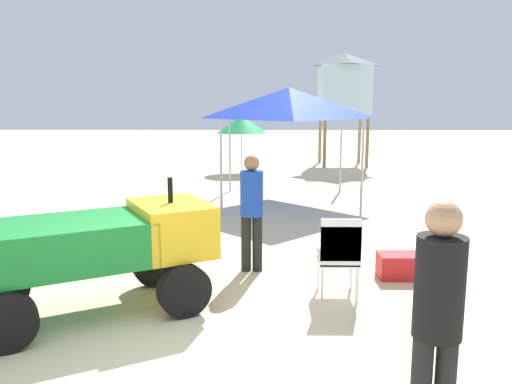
{
  "coord_description": "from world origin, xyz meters",
  "views": [
    {
      "loc": [
        0.98,
        -4.62,
        2.37
      ],
      "look_at": [
        0.9,
        2.28,
        1.16
      ],
      "focal_mm": 35.97,
      "sensor_mm": 36.0,
      "label": 1
    }
  ],
  "objects_px": {
    "stacked_plastic_chairs": "(339,250)",
    "lifeguard_near_right": "(252,205)",
    "utility_cart": "(103,245)",
    "lifeguard_near_center": "(438,313)",
    "popup_canopy": "(289,103)",
    "beach_umbrella_left": "(241,124)",
    "traffic_cone_near": "(196,216)",
    "cooler_box": "(400,266)",
    "lifeguard_tower": "(344,84)"
  },
  "relations": [
    {
      "from": "stacked_plastic_chairs",
      "to": "lifeguard_near_right",
      "type": "distance_m",
      "value": 1.52
    },
    {
      "from": "utility_cart",
      "to": "lifeguard_near_right",
      "type": "height_order",
      "value": "lifeguard_near_right"
    },
    {
      "from": "lifeguard_near_center",
      "to": "popup_canopy",
      "type": "relative_size",
      "value": 0.58
    },
    {
      "from": "beach_umbrella_left",
      "to": "traffic_cone_near",
      "type": "relative_size",
      "value": 3.93
    },
    {
      "from": "stacked_plastic_chairs",
      "to": "beach_umbrella_left",
      "type": "height_order",
      "value": "beach_umbrella_left"
    },
    {
      "from": "lifeguard_near_center",
      "to": "cooler_box",
      "type": "relative_size",
      "value": 3.03
    },
    {
      "from": "traffic_cone_near",
      "to": "beach_umbrella_left",
      "type": "bearing_deg",
      "value": 86.08
    },
    {
      "from": "utility_cart",
      "to": "beach_umbrella_left",
      "type": "bearing_deg",
      "value": 84.75
    },
    {
      "from": "stacked_plastic_chairs",
      "to": "traffic_cone_near",
      "type": "bearing_deg",
      "value": 122.51
    },
    {
      "from": "popup_canopy",
      "to": "cooler_box",
      "type": "height_order",
      "value": "popup_canopy"
    },
    {
      "from": "lifeguard_near_center",
      "to": "popup_canopy",
      "type": "distance_m",
      "value": 9.11
    },
    {
      "from": "beach_umbrella_left",
      "to": "lifeguard_tower",
      "type": "bearing_deg",
      "value": 29.52
    },
    {
      "from": "stacked_plastic_chairs",
      "to": "cooler_box",
      "type": "xyz_separation_m",
      "value": [
        0.95,
        0.74,
        -0.44
      ]
    },
    {
      "from": "cooler_box",
      "to": "beach_umbrella_left",
      "type": "bearing_deg",
      "value": 103.57
    },
    {
      "from": "lifeguard_near_center",
      "to": "lifeguard_tower",
      "type": "height_order",
      "value": "lifeguard_tower"
    },
    {
      "from": "lifeguard_near_right",
      "to": "traffic_cone_near",
      "type": "height_order",
      "value": "lifeguard_near_right"
    },
    {
      "from": "cooler_box",
      "to": "lifeguard_near_right",
      "type": "bearing_deg",
      "value": 172.28
    },
    {
      "from": "lifeguard_near_right",
      "to": "beach_umbrella_left",
      "type": "xyz_separation_m",
      "value": [
        -0.55,
        10.44,
        0.7
      ]
    },
    {
      "from": "stacked_plastic_chairs",
      "to": "popup_canopy",
      "type": "bearing_deg",
      "value": 92.94
    },
    {
      "from": "popup_canopy",
      "to": "traffic_cone_near",
      "type": "relative_size",
      "value": 6.09
    },
    {
      "from": "lifeguard_tower",
      "to": "cooler_box",
      "type": "distance_m",
      "value": 13.22
    },
    {
      "from": "stacked_plastic_chairs",
      "to": "lifeguard_near_center",
      "type": "xyz_separation_m",
      "value": [
        0.21,
        -2.84,
        0.41
      ]
    },
    {
      "from": "beach_umbrella_left",
      "to": "traffic_cone_near",
      "type": "height_order",
      "value": "beach_umbrella_left"
    },
    {
      "from": "lifeguard_near_center",
      "to": "beach_umbrella_left",
      "type": "xyz_separation_m",
      "value": [
        -1.84,
        14.29,
        0.63
      ]
    },
    {
      "from": "beach_umbrella_left",
      "to": "utility_cart",
      "type": "bearing_deg",
      "value": -95.25
    },
    {
      "from": "beach_umbrella_left",
      "to": "cooler_box",
      "type": "relative_size",
      "value": 3.34
    },
    {
      "from": "traffic_cone_near",
      "to": "cooler_box",
      "type": "distance_m",
      "value": 4.13
    },
    {
      "from": "lifeguard_tower",
      "to": "beach_umbrella_left",
      "type": "height_order",
      "value": "lifeguard_tower"
    },
    {
      "from": "lifeguard_near_center",
      "to": "traffic_cone_near",
      "type": "relative_size",
      "value": 3.56
    },
    {
      "from": "stacked_plastic_chairs",
      "to": "lifeguard_tower",
      "type": "bearing_deg",
      "value": 81.06
    },
    {
      "from": "lifeguard_tower",
      "to": "beach_umbrella_left",
      "type": "xyz_separation_m",
      "value": [
        -3.77,
        -2.14,
        -1.4
      ]
    },
    {
      "from": "lifeguard_near_right",
      "to": "cooler_box",
      "type": "height_order",
      "value": "lifeguard_near_right"
    },
    {
      "from": "stacked_plastic_chairs",
      "to": "utility_cart",
      "type": "bearing_deg",
      "value": -170.69
    },
    {
      "from": "utility_cart",
      "to": "traffic_cone_near",
      "type": "distance_m",
      "value": 3.95
    },
    {
      "from": "traffic_cone_near",
      "to": "utility_cart",
      "type": "bearing_deg",
      "value": -98.0
    },
    {
      "from": "stacked_plastic_chairs",
      "to": "cooler_box",
      "type": "relative_size",
      "value": 1.75
    },
    {
      "from": "popup_canopy",
      "to": "cooler_box",
      "type": "distance_m",
      "value": 5.98
    },
    {
      "from": "lifeguard_near_right",
      "to": "traffic_cone_near",
      "type": "xyz_separation_m",
      "value": [
        -1.1,
        2.41,
        -0.7
      ]
    },
    {
      "from": "utility_cart",
      "to": "popup_canopy",
      "type": "xyz_separation_m",
      "value": [
        2.41,
        6.61,
        1.57
      ]
    },
    {
      "from": "stacked_plastic_chairs",
      "to": "traffic_cone_near",
      "type": "distance_m",
      "value": 4.08
    },
    {
      "from": "utility_cart",
      "to": "stacked_plastic_chairs",
      "type": "xyz_separation_m",
      "value": [
        2.73,
        0.45,
        -0.18
      ]
    },
    {
      "from": "popup_canopy",
      "to": "beach_umbrella_left",
      "type": "height_order",
      "value": "popup_canopy"
    },
    {
      "from": "stacked_plastic_chairs",
      "to": "traffic_cone_near",
      "type": "xyz_separation_m",
      "value": [
        -2.18,
        3.43,
        -0.36
      ]
    },
    {
      "from": "stacked_plastic_chairs",
      "to": "traffic_cone_near",
      "type": "relative_size",
      "value": 2.06
    },
    {
      "from": "lifeguard_near_right",
      "to": "lifeguard_tower",
      "type": "relative_size",
      "value": 0.4
    },
    {
      "from": "stacked_plastic_chairs",
      "to": "popup_canopy",
      "type": "distance_m",
      "value": 6.41
    },
    {
      "from": "stacked_plastic_chairs",
      "to": "beach_umbrella_left",
      "type": "relative_size",
      "value": 0.52
    },
    {
      "from": "popup_canopy",
      "to": "lifeguard_tower",
      "type": "distance_m",
      "value": 7.85
    },
    {
      "from": "traffic_cone_near",
      "to": "stacked_plastic_chairs",
      "type": "bearing_deg",
      "value": -57.49
    },
    {
      "from": "popup_canopy",
      "to": "utility_cart",
      "type": "bearing_deg",
      "value": -110.05
    }
  ]
}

